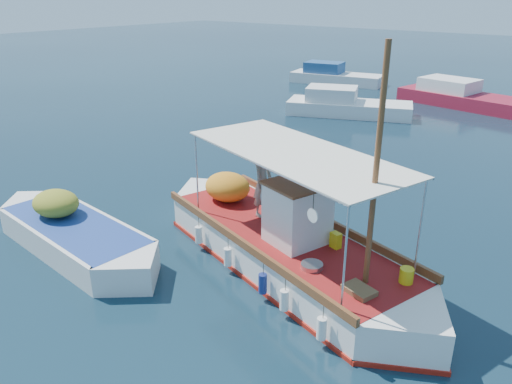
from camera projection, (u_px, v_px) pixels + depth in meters
The scene contains 6 objects.
ground at pixel (288, 256), 13.87m from camera, with size 160.00×160.00×0.00m, color black.
fishing_caique at pixel (282, 245), 13.30m from camera, with size 9.85×4.80×6.27m.
dinghy at pixel (74, 236), 14.19m from camera, with size 7.14×2.39×1.75m.
bg_boat_nw at pixel (345, 107), 29.27m from camera, with size 7.48×4.93×1.80m.
bg_boat_n at pixel (462, 98), 31.55m from camera, with size 8.61×4.27×1.80m.
bg_boat_far_w at pixel (334, 77), 39.03m from camera, with size 7.35×3.64×1.80m.
Camera 1 is at (6.82, -10.11, 6.89)m, focal length 35.00 mm.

